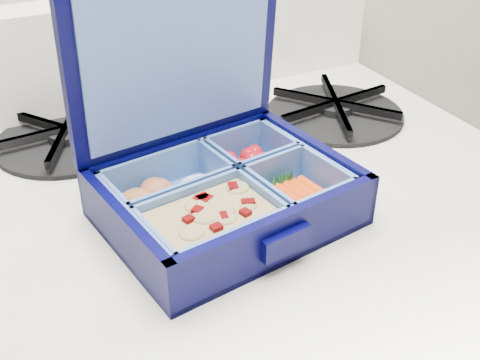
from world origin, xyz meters
TOP-DOWN VIEW (x-y plane):
  - bento_box at (0.55, 1.62)m, footprint 0.26×0.21m
  - burner_grate at (0.79, 1.77)m, footprint 0.20×0.20m
  - burner_grate_rear at (0.45, 1.86)m, footprint 0.19×0.19m
  - fork at (0.60, 1.77)m, footprint 0.07×0.16m

SIDE VIEW (x-z plane):
  - fork at x=0.60m, z-range 0.92..0.93m
  - burner_grate_rear at x=0.45m, z-range 0.92..0.95m
  - burner_grate at x=0.79m, z-range 0.92..0.95m
  - bento_box at x=0.55m, z-range 0.92..0.98m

